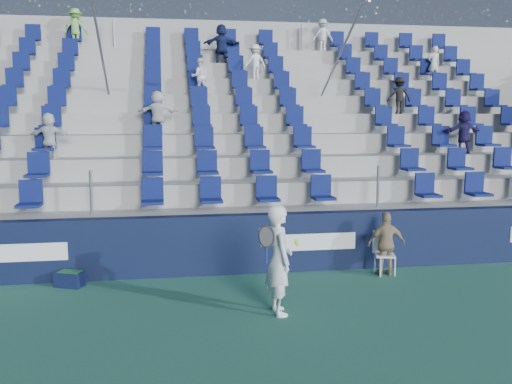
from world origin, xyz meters
The scene contains 7 objects.
ground centered at (0.00, 0.00, 0.00)m, with size 70.00×70.00×0.00m, color #2C6752.
sponsor_wall centered at (0.00, 3.15, 0.60)m, with size 24.00×0.32×1.20m.
grandstand centered at (0.00, 8.24, 2.13)m, with size 24.00×8.17×6.63m.
tennis_player centered at (0.23, 0.70, 0.89)m, with size 0.69×0.68×1.78m.
line_judge_chair centered at (2.78, 2.64, 0.49)m, with size 0.46×0.48×0.86m.
line_judge centered at (2.78, 2.50, 0.64)m, with size 0.75×0.31×1.28m, color tan.
ball_bin centered at (-3.34, 2.75, 0.16)m, with size 0.60×0.51×0.29m.
Camera 1 is at (-1.56, -8.02, 3.22)m, focal length 40.00 mm.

